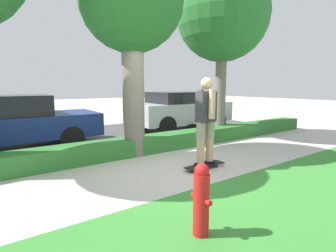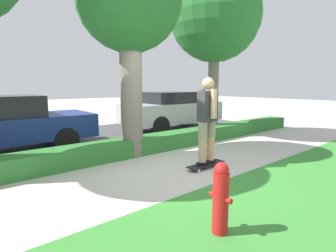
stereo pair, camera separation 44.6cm
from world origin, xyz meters
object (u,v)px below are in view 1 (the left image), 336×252
(parked_car_middle, at_px, (180,110))
(skateboard, at_px, (205,165))
(tree_mid, at_px, (132,4))
(tree_far, at_px, (223,16))
(parked_car_front, at_px, (4,122))
(skater_person, at_px, (206,119))
(fire_hydrant, at_px, (201,200))

(parked_car_middle, bearing_deg, skateboard, -121.30)
(tree_mid, height_order, tree_far, tree_far)
(tree_far, xyz_separation_m, parked_car_front, (-5.96, 1.93, -3.10))
(skater_person, xyz_separation_m, parked_car_front, (-3.28, 4.10, -0.28))
(tree_far, bearing_deg, skater_person, -140.92)
(skater_person, bearing_deg, fire_hydrant, -134.12)
(tree_mid, distance_m, parked_car_front, 4.45)
(tree_mid, relative_size, parked_car_middle, 1.26)
(skateboard, relative_size, parked_car_front, 0.20)
(skater_person, height_order, tree_far, tree_far)
(skater_person, distance_m, fire_hydrant, 2.57)
(skateboard, distance_m, tree_far, 5.13)
(tree_mid, xyz_separation_m, fire_hydrant, (-1.05, -3.61, -3.13))
(tree_far, relative_size, parked_car_front, 1.14)
(skateboard, xyz_separation_m, tree_mid, (-0.69, 1.82, 3.50))
(skater_person, bearing_deg, tree_far, 39.08)
(parked_car_front, distance_m, fire_hydrant, 6.11)
(parked_car_front, xyz_separation_m, parked_car_middle, (5.77, -0.02, 0.03))
(parked_car_front, height_order, fire_hydrant, parked_car_front)
(parked_car_middle, bearing_deg, tree_far, -84.12)
(tree_mid, xyz_separation_m, parked_car_middle, (3.17, 2.26, -2.77))
(tree_mid, height_order, parked_car_middle, tree_mid)
(skateboard, distance_m, skater_person, 0.98)
(skater_person, distance_m, tree_far, 4.46)
(tree_far, bearing_deg, skateboard, -140.92)
(skater_person, height_order, parked_car_middle, skater_person)
(parked_car_front, bearing_deg, tree_mid, -40.40)
(skateboard, height_order, skater_person, skater_person)
(skater_person, relative_size, parked_car_middle, 0.46)
(skater_person, bearing_deg, parked_car_front, 128.66)
(tree_far, distance_m, fire_hydrant, 6.86)
(parked_car_middle, height_order, fire_hydrant, parked_car_middle)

